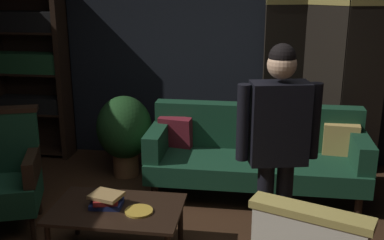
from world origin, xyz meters
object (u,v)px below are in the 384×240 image
folding_screen (322,86)px  armchair_wing_left (5,174)px  velvet_couch (256,151)px  book_red_leather (106,199)px  bookshelf (30,67)px  book_navy_cloth (107,204)px  coffee_table (117,213)px  standing_figure (278,140)px  book_tan_leather (106,195)px  brass_tray (139,211)px  potted_plant (124,130)px

folding_screen → armchair_wing_left: bearing=-149.2°
velvet_couch → book_red_leather: bearing=-131.1°
bookshelf → book_navy_cloth: bearing=-52.2°
bookshelf → velvet_couch: bookshelf is taller
bookshelf → velvet_couch: size_ratio=0.97×
bookshelf → coffee_table: size_ratio=2.05×
bookshelf → coffee_table: bookshelf is taller
armchair_wing_left → standing_figure: bearing=-7.8°
folding_screen → book_tan_leather: 2.74m
book_navy_cloth → brass_tray: bearing=-12.4°
bookshelf → book_tan_leather: bearing=-52.2°
book_red_leather → brass_tray: (0.27, -0.06, -0.05)m
book_navy_cloth → coffee_table: bearing=-9.4°
folding_screen → book_tan_leather: folding_screen is taller
armchair_wing_left → velvet_couch: bearing=24.6°
folding_screen → brass_tray: size_ratio=8.95×
folding_screen → book_navy_cloth: size_ratio=7.94×
book_red_leather → book_tan_leather: 0.03m
bookshelf → standing_figure: 3.50m
book_navy_cloth → book_red_leather: 0.04m
folding_screen → book_red_leather: folding_screen is taller
book_navy_cloth → book_red_leather: (0.00, 0.00, 0.04)m
potted_plant → book_red_leather: size_ratio=4.86×
potted_plant → brass_tray: potted_plant is taller
velvet_couch → book_tan_leather: size_ratio=9.09×
coffee_table → brass_tray: (0.19, -0.05, 0.05)m
folding_screen → standing_figure: (-0.54, -2.00, 0.04)m
standing_figure → brass_tray: standing_figure is taller
potted_plant → book_navy_cloth: size_ratio=3.75×
bookshelf → armchair_wing_left: bookshelf is taller
velvet_couch → book_tan_leather: 1.71m
standing_figure → book_red_leather: (-1.27, 0.00, -0.55)m
book_red_leather → book_tan_leather: book_tan_leather is taller
coffee_table → armchair_wing_left: bearing=163.3°
book_navy_cloth → velvet_couch: bearing=48.9°
coffee_table → potted_plant: potted_plant is taller
folding_screen → standing_figure: size_ratio=1.12×
bookshelf → armchair_wing_left: 1.90m
folding_screen → book_red_leather: size_ratio=10.28×
folding_screen → book_navy_cloth: bearing=-132.3°
velvet_couch → brass_tray: 1.60m
armchair_wing_left → book_red_leather: size_ratio=5.62×
folding_screen → standing_figure: folding_screen is taller
armchair_wing_left → standing_figure: standing_figure is taller
coffee_table → book_navy_cloth: bearing=170.6°
folding_screen → standing_figure: bearing=-105.1°
bookshelf → book_navy_cloth: (1.57, -2.03, -0.65)m
velvet_couch → book_red_leather: (-1.13, -1.29, 0.03)m
coffee_table → standing_figure: standing_figure is taller
book_navy_cloth → standing_figure: bearing=-0.0°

